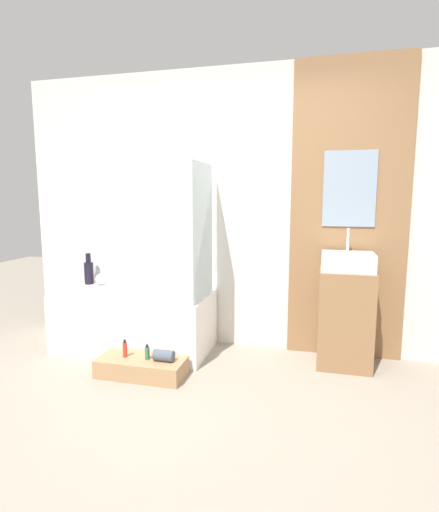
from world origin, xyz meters
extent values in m
plane|color=gray|center=(0.00, 0.00, 0.00)|extent=(12.00, 12.00, 0.00)
cube|color=silver|center=(0.00, 1.58, 1.30)|extent=(4.20, 0.06, 2.60)
cube|color=#8E6642|center=(1.05, 1.53, 1.30)|extent=(0.99, 0.03, 2.60)
cube|color=#8C9EB2|center=(1.05, 1.51, 1.50)|extent=(0.44, 0.01, 0.65)
cube|color=white|center=(-0.85, 1.19, 0.27)|extent=(1.43, 0.67, 0.55)
cube|color=silver|center=(-0.85, 1.19, 0.54)|extent=(1.11, 0.47, 0.01)
cube|color=silver|center=(-0.17, 1.16, 1.13)|extent=(0.01, 0.58, 1.18)
cube|color=#A87F56|center=(-0.54, 0.67, 0.07)|extent=(0.71, 0.30, 0.15)
cube|color=#8E6642|center=(1.05, 1.30, 0.41)|extent=(0.44, 0.41, 0.83)
cube|color=white|center=(1.05, 1.30, 0.90)|extent=(0.42, 0.33, 0.15)
cylinder|color=silver|center=(1.05, 1.39, 1.07)|extent=(0.02, 0.02, 0.20)
cylinder|color=black|center=(-1.47, 1.43, 0.66)|extent=(0.09, 0.09, 0.22)
cylinder|color=black|center=(-1.47, 1.43, 0.82)|extent=(0.05, 0.05, 0.10)
sphere|color=silver|center=(-1.32, 1.42, 0.60)|extent=(0.12, 0.12, 0.12)
cylinder|color=red|center=(-0.68, 0.67, 0.21)|extent=(0.04, 0.04, 0.12)
cylinder|color=black|center=(-0.68, 0.67, 0.28)|extent=(0.02, 0.02, 0.03)
cylinder|color=#38704C|center=(-0.48, 0.67, 0.20)|extent=(0.04, 0.04, 0.10)
cylinder|color=black|center=(-0.48, 0.67, 0.26)|extent=(0.02, 0.02, 0.02)
cylinder|color=#4C5666|center=(-0.34, 0.67, 0.19)|extent=(0.16, 0.09, 0.09)
camera|label=1|loc=(0.83, -2.12, 1.43)|focal=28.00mm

